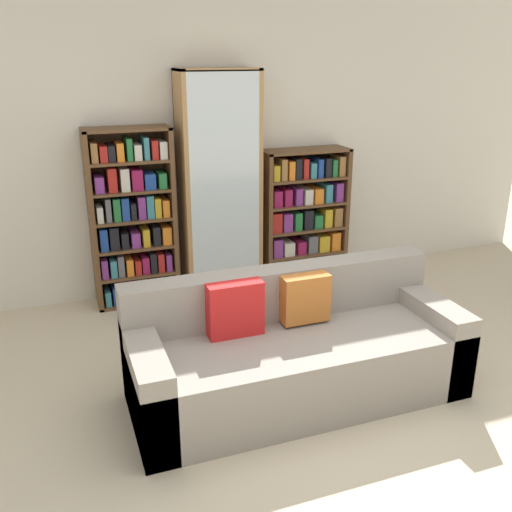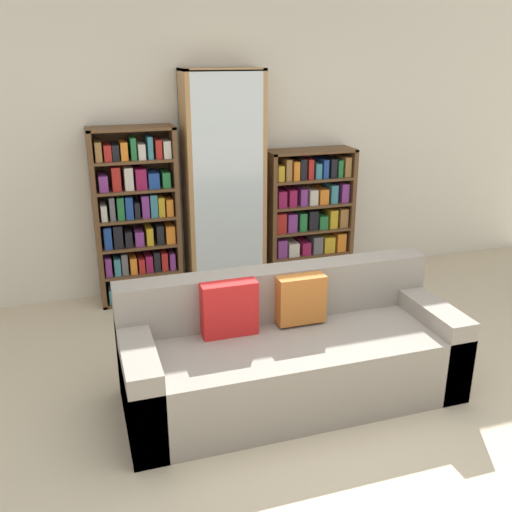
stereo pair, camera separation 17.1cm
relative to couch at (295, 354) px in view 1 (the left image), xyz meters
name	(u,v)px [view 1 (the left image)]	position (x,y,z in m)	size (l,w,h in m)	color
ground_plane	(348,445)	(0.08, -0.61, -0.30)	(16.00, 16.00, 0.00)	beige
wall_back	(213,146)	(0.08, 2.11, 1.05)	(7.18, 0.06, 2.70)	silver
couch	(295,354)	(0.00, 0.00, 0.00)	(2.18, 0.83, 0.82)	gray
bookshelf_left	(133,220)	(-0.74, 1.91, 0.47)	(0.74, 0.32, 1.58)	brown
display_cabinet	(219,186)	(0.06, 1.89, 0.73)	(0.72, 0.36, 2.05)	#AD7F4C
bookshelf_right	(303,217)	(0.92, 1.91, 0.34)	(0.85, 0.32, 1.31)	brown
wine_bottle	(311,292)	(0.70, 1.21, -0.15)	(0.09, 0.09, 0.36)	#192333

